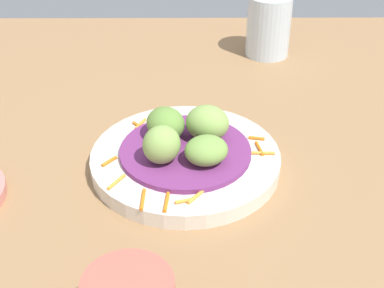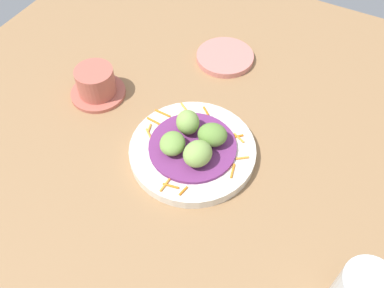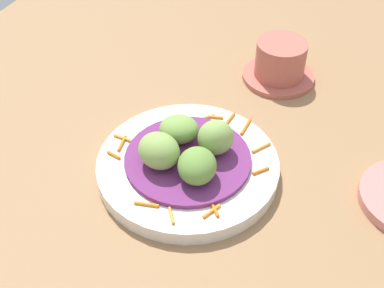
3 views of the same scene
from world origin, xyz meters
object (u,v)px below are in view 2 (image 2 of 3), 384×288
guac_scoop_back (212,135)px  side_plate_small (225,57)px  guac_scoop_left (188,122)px  terracotta_bowl (96,84)px  main_plate (193,151)px  guac_scoop_right (198,154)px  guac_scoop_center (172,143)px

guac_scoop_back → side_plate_small: bearing=110.0°
guac_scoop_left → terracotta_bowl: guac_scoop_left is taller
main_plate → guac_scoop_right: 5.32cm
terracotta_bowl → guac_scoop_left: bearing=-4.8°
side_plate_small → guac_scoop_back: bearing=-70.0°
guac_scoop_right → terracotta_bowl: guac_scoop_right is taller
guac_scoop_left → guac_scoop_center: size_ratio=0.90×
guac_scoop_center → guac_scoop_right: guac_scoop_right is taller
guac_scoop_left → guac_scoop_center: guac_scoop_left is taller
guac_scoop_right → side_plate_small: guac_scoop_right is taller
guac_scoop_center → terracotta_bowl: bearing=162.3°
side_plate_small → terracotta_bowl: terracotta_bowl is taller
guac_scoop_left → terracotta_bowl: bearing=175.2°
guac_scoop_back → side_plate_small: 26.51cm
guac_scoop_left → guac_scoop_right: size_ratio=0.85×
guac_scoop_right → guac_scoop_left: bearing=132.1°
guac_scoop_center → guac_scoop_right: (5.18, -0.27, 0.55)cm
guac_scoop_left → side_plate_small: size_ratio=0.36×
side_plate_small → terracotta_bowl: size_ratio=1.13×
guac_scoop_left → guac_scoop_right: guac_scoop_left is taller
main_plate → guac_scoop_left: (-2.46, 2.72, 3.96)cm
main_plate → side_plate_small: size_ratio=1.82×
guac_scoop_right → terracotta_bowl: (-27.25, 7.31, -1.95)cm
guac_scoop_right → guac_scoop_back: bearing=87.1°
guac_scoop_center → side_plate_small: guac_scoop_center is taller
guac_scoop_center → guac_scoop_left: bearing=87.1°
guac_scoop_left → guac_scoop_back: (5.18, -0.27, -0.35)cm
guac_scoop_right → terracotta_bowl: 28.28cm
main_plate → guac_scoop_back: bearing=42.1°
main_plate → guac_scoop_center: guac_scoop_center is taller
main_plate → guac_scoop_center: (-2.72, -2.46, 3.31)cm
guac_scoop_left → terracotta_bowl: (-22.33, 1.87, -2.06)cm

